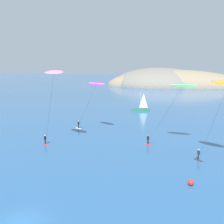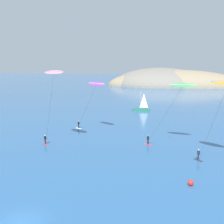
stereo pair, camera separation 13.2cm
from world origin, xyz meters
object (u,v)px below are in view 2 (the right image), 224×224
at_px(marker_buoy, 191,183).
at_px(sailboat_near, 141,108).
at_px(kitesurfer_green, 179,91).
at_px(kitesurfer_purple, 95,88).
at_px(kitesurfer_pink, 53,79).

bearing_deg(marker_buoy, sailboat_near, 101.22).
bearing_deg(marker_buoy, kitesurfer_green, 93.67).
xyz_separation_m(kitesurfer_purple, marker_buoy, (17.17, -22.32, -8.88)).
height_order(kitesurfer_purple, kitesurfer_green, kitesurfer_green).
bearing_deg(sailboat_near, kitesurfer_green, -75.71).
xyz_separation_m(sailboat_near, marker_buoy, (10.02, -50.52, -0.29)).
relative_size(kitesurfer_pink, marker_buoy, 18.80).
relative_size(kitesurfer_purple, marker_buoy, 15.10).
relative_size(sailboat_near, kitesurfer_purple, 0.56).
distance_m(kitesurfer_pink, marker_buoy, 26.82).
xyz_separation_m(kitesurfer_pink, marker_buoy, (21.46, -11.38, -11.37)).
xyz_separation_m(sailboat_near, kitesurfer_pink, (-11.44, -39.14, 11.08)).
bearing_deg(sailboat_near, kitesurfer_pink, -106.29).
xyz_separation_m(kitesurfer_purple, kitesurfer_green, (16.21, -7.38, 0.42)).
bearing_deg(kitesurfer_purple, kitesurfer_green, -24.48).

